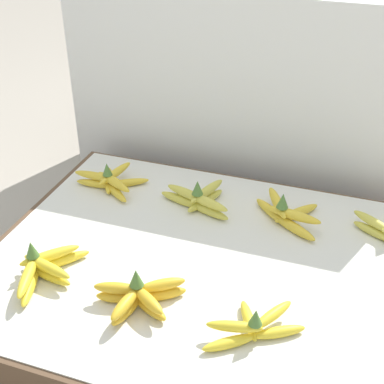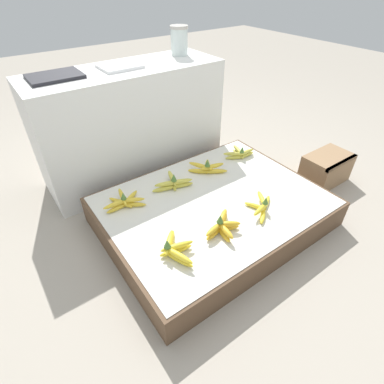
{
  "view_description": "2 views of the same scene",
  "coord_description": "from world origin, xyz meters",
  "px_view_note": "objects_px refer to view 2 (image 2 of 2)",
  "views": [
    {
      "loc": [
        0.3,
        -1.05,
        1.08
      ],
      "look_at": [
        -0.11,
        0.14,
        0.29
      ],
      "focal_mm": 50.0,
      "sensor_mm": 36.0,
      "label": 1
    },
    {
      "loc": [
        -0.86,
        -0.99,
        1.23
      ],
      "look_at": [
        -0.08,
        0.1,
        0.2
      ],
      "focal_mm": 28.0,
      "sensor_mm": 36.0,
      "label": 2
    }
  ],
  "objects_px": {
    "banana_bunch_middle_midright": "(207,168)",
    "banana_bunch_middle_right": "(240,153)",
    "banana_bunch_front_midright": "(262,206)",
    "banana_bunch_front_midleft": "(222,226)",
    "banana_bunch_middle_midleft": "(173,183)",
    "wooden_crate": "(326,168)",
    "foam_tray_white": "(120,66)",
    "glass_jar": "(179,40)",
    "banana_bunch_middle_left": "(124,201)",
    "banana_bunch_front_left": "(174,249)"
  },
  "relations": [
    {
      "from": "banana_bunch_middle_left",
      "to": "banana_bunch_middle_right",
      "type": "xyz_separation_m",
      "value": [
        0.86,
        0.01,
        0.0
      ]
    },
    {
      "from": "banana_bunch_front_midleft",
      "to": "foam_tray_white",
      "type": "height_order",
      "value": "foam_tray_white"
    },
    {
      "from": "banana_bunch_front_midright",
      "to": "banana_bunch_middle_right",
      "type": "xyz_separation_m",
      "value": [
        0.28,
        0.48,
        0.0
      ]
    },
    {
      "from": "banana_bunch_middle_midright",
      "to": "foam_tray_white",
      "type": "xyz_separation_m",
      "value": [
        -0.27,
        0.52,
        0.54
      ]
    },
    {
      "from": "wooden_crate",
      "to": "glass_jar",
      "type": "relative_size",
      "value": 1.83
    },
    {
      "from": "banana_bunch_middle_midright",
      "to": "glass_jar",
      "type": "distance_m",
      "value": 0.86
    },
    {
      "from": "banana_bunch_front_midright",
      "to": "glass_jar",
      "type": "height_order",
      "value": "glass_jar"
    },
    {
      "from": "banana_bunch_front_left",
      "to": "banana_bunch_middle_left",
      "type": "height_order",
      "value": "banana_bunch_front_left"
    },
    {
      "from": "banana_bunch_front_midright",
      "to": "banana_bunch_middle_left",
      "type": "distance_m",
      "value": 0.74
    },
    {
      "from": "banana_bunch_middle_right",
      "to": "banana_bunch_front_midright",
      "type": "bearing_deg",
      "value": -120.49
    },
    {
      "from": "banana_bunch_front_midleft",
      "to": "banana_bunch_middle_midleft",
      "type": "height_order",
      "value": "banana_bunch_front_midleft"
    },
    {
      "from": "banana_bunch_front_left",
      "to": "banana_bunch_front_midright",
      "type": "height_order",
      "value": "banana_bunch_front_left"
    },
    {
      "from": "banana_bunch_middle_midleft",
      "to": "banana_bunch_middle_right",
      "type": "relative_size",
      "value": 1.11
    },
    {
      "from": "wooden_crate",
      "to": "banana_bunch_front_left",
      "type": "height_order",
      "value": "banana_bunch_front_left"
    },
    {
      "from": "banana_bunch_front_left",
      "to": "banana_bunch_middle_midleft",
      "type": "distance_m",
      "value": 0.51
    },
    {
      "from": "banana_bunch_middle_midright",
      "to": "wooden_crate",
      "type": "bearing_deg",
      "value": -25.56
    },
    {
      "from": "glass_jar",
      "to": "foam_tray_white",
      "type": "height_order",
      "value": "glass_jar"
    },
    {
      "from": "banana_bunch_front_midright",
      "to": "banana_bunch_middle_right",
      "type": "distance_m",
      "value": 0.55
    },
    {
      "from": "banana_bunch_front_left",
      "to": "banana_bunch_middle_left",
      "type": "distance_m",
      "value": 0.45
    },
    {
      "from": "banana_bunch_front_midleft",
      "to": "glass_jar",
      "type": "height_order",
      "value": "glass_jar"
    },
    {
      "from": "banana_bunch_front_left",
      "to": "banana_bunch_front_midright",
      "type": "relative_size",
      "value": 1.16
    },
    {
      "from": "foam_tray_white",
      "to": "banana_bunch_front_midright",
      "type": "bearing_deg",
      "value": -73.85
    },
    {
      "from": "banana_bunch_middle_midright",
      "to": "banana_bunch_front_left",
      "type": "bearing_deg",
      "value": -140.24
    },
    {
      "from": "banana_bunch_middle_right",
      "to": "foam_tray_white",
      "type": "distance_m",
      "value": 0.93
    },
    {
      "from": "banana_bunch_front_midleft",
      "to": "banana_bunch_middle_right",
      "type": "distance_m",
      "value": 0.73
    },
    {
      "from": "banana_bunch_middle_midright",
      "to": "banana_bunch_middle_right",
      "type": "distance_m",
      "value": 0.29
    },
    {
      "from": "banana_bunch_middle_midright",
      "to": "foam_tray_white",
      "type": "relative_size",
      "value": 0.95
    },
    {
      "from": "banana_bunch_front_left",
      "to": "wooden_crate",
      "type": "bearing_deg",
      "value": 3.56
    },
    {
      "from": "banana_bunch_middle_midright",
      "to": "banana_bunch_front_midleft",
      "type": "bearing_deg",
      "value": -119.77
    },
    {
      "from": "banana_bunch_front_midleft",
      "to": "banana_bunch_middle_midright",
      "type": "relative_size",
      "value": 0.98
    },
    {
      "from": "wooden_crate",
      "to": "glass_jar",
      "type": "distance_m",
      "value": 1.31
    },
    {
      "from": "banana_bunch_front_midright",
      "to": "banana_bunch_middle_left",
      "type": "bearing_deg",
      "value": 141.47
    },
    {
      "from": "banana_bunch_front_midleft",
      "to": "banana_bunch_front_midright",
      "type": "bearing_deg",
      "value": 0.23
    },
    {
      "from": "glass_jar",
      "to": "banana_bunch_middle_midright",
      "type": "bearing_deg",
      "value": -108.05
    },
    {
      "from": "banana_bunch_front_midleft",
      "to": "banana_bunch_middle_midleft",
      "type": "xyz_separation_m",
      "value": [
        0.0,
        0.45,
        -0.0
      ]
    },
    {
      "from": "banana_bunch_front_left",
      "to": "banana_bunch_front_midright",
      "type": "distance_m",
      "value": 0.55
    },
    {
      "from": "banana_bunch_front_midright",
      "to": "banana_bunch_middle_midleft",
      "type": "bearing_deg",
      "value": 121.59
    },
    {
      "from": "banana_bunch_front_midleft",
      "to": "banana_bunch_middle_midleft",
      "type": "bearing_deg",
      "value": 89.95
    },
    {
      "from": "banana_bunch_front_midright",
      "to": "banana_bunch_middle_right",
      "type": "bearing_deg",
      "value": 59.51
    },
    {
      "from": "banana_bunch_middle_right",
      "to": "wooden_crate",
      "type": "bearing_deg",
      "value": -38.91
    },
    {
      "from": "banana_bunch_front_left",
      "to": "banana_bunch_front_midleft",
      "type": "relative_size",
      "value": 1.19
    },
    {
      "from": "banana_bunch_front_midright",
      "to": "banana_bunch_middle_midright",
      "type": "xyz_separation_m",
      "value": [
        -0.01,
        0.46,
        0.0
      ]
    },
    {
      "from": "banana_bunch_middle_left",
      "to": "banana_bunch_middle_right",
      "type": "relative_size",
      "value": 1.07
    },
    {
      "from": "banana_bunch_middle_midleft",
      "to": "glass_jar",
      "type": "bearing_deg",
      "value": 52.13
    },
    {
      "from": "banana_bunch_front_midleft",
      "to": "glass_jar",
      "type": "relative_size",
      "value": 1.2
    },
    {
      "from": "banana_bunch_front_left",
      "to": "glass_jar",
      "type": "relative_size",
      "value": 1.43
    },
    {
      "from": "banana_bunch_front_left",
      "to": "banana_bunch_front_midright",
      "type": "bearing_deg",
      "value": -1.65
    },
    {
      "from": "banana_bunch_front_left",
      "to": "banana_bunch_middle_left",
      "type": "relative_size",
      "value": 1.07
    },
    {
      "from": "banana_bunch_middle_right",
      "to": "banana_bunch_middle_left",
      "type": "bearing_deg",
      "value": -179.13
    },
    {
      "from": "wooden_crate",
      "to": "banana_bunch_middle_midright",
      "type": "distance_m",
      "value": 0.85
    }
  ]
}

